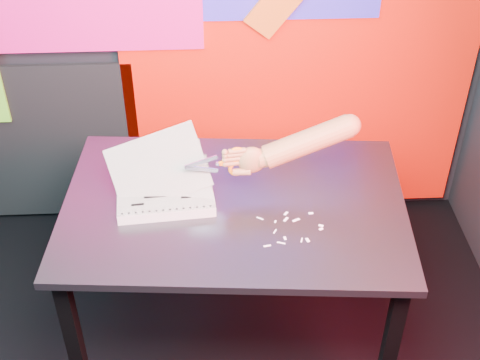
{
  "coord_description": "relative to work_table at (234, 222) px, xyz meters",
  "views": [
    {
      "loc": [
        0.25,
        -1.19,
        2.28
      ],
      "look_at": [
        0.34,
        0.61,
        0.87
      ],
      "focal_mm": 50.0,
      "sensor_mm": 36.0,
      "label": 1
    }
  ],
  "objects": [
    {
      "name": "room",
      "position": [
        -0.32,
        -0.63,
        0.69
      ],
      "size": [
        3.01,
        3.01,
        2.71
      ],
      "color": "black",
      "rests_on": "ground"
    },
    {
      "name": "backdrop",
      "position": [
        -0.26,
        0.83,
        0.29
      ],
      "size": [
        2.88,
        0.05,
        2.08
      ],
      "color": "red",
      "rests_on": "ground"
    },
    {
      "name": "work_table",
      "position": [
        0.0,
        0.0,
        0.0
      ],
      "size": [
        1.28,
        0.91,
        0.75
      ],
      "rotation": [
        0.0,
        0.0,
        -0.08
      ],
      "color": "black",
      "rests_on": "ground"
    },
    {
      "name": "printout_stack",
      "position": [
        -0.25,
        0.04,
        0.11
      ],
      "size": [
        0.4,
        0.28,
        0.26
      ],
      "rotation": [
        0.0,
        0.0,
        0.09
      ],
      "color": "silver",
      "rests_on": "work_table"
    },
    {
      "name": "scissors",
      "position": [
        -0.0,
        0.05,
        0.23
      ],
      "size": [
        0.22,
        0.04,
        0.12
      ],
      "rotation": [
        0.0,
        0.0,
        0.13
      ],
      "color": "silver",
      "rests_on": "printout_stack"
    },
    {
      "name": "hand_forearm",
      "position": [
        0.23,
        0.08,
        0.28
      ],
      "size": [
        0.48,
        0.13,
        0.2
      ],
      "rotation": [
        0.0,
        0.0,
        0.13
      ],
      "color": "brown",
      "rests_on": "work_table"
    },
    {
      "name": "paper_clippings",
      "position": [
        0.19,
        -0.14,
        0.09
      ],
      "size": [
        0.23,
        0.18,
        0.0
      ],
      "color": "white",
      "rests_on": "work_table"
    }
  ]
}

